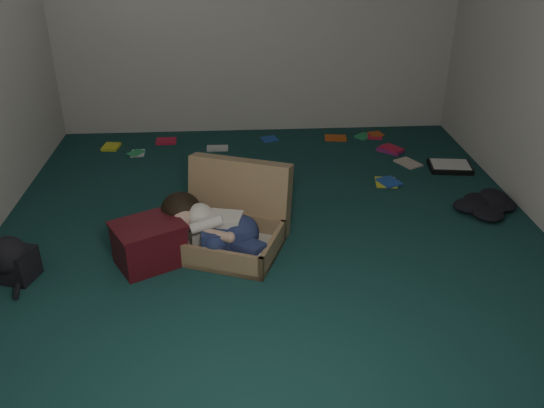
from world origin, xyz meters
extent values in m
plane|color=#133936|center=(0.00, 0.00, 0.00)|extent=(4.50, 4.50, 0.00)
plane|color=silver|center=(0.00, 2.25, 1.30)|extent=(4.50, 0.00, 4.50)
plane|color=silver|center=(0.00, -2.25, 1.30)|extent=(4.50, 0.00, 4.50)
cube|color=#997B54|center=(-0.34, -0.17, 0.09)|extent=(0.89, 0.76, 0.17)
cube|color=beige|center=(-0.34, -0.17, 0.04)|extent=(0.80, 0.68, 0.02)
cube|color=#997B54|center=(-0.21, 0.16, 0.27)|extent=(0.78, 0.48, 0.55)
cube|color=silver|center=(-0.37, -0.18, 0.18)|extent=(0.35, 0.25, 0.23)
sphere|color=tan|center=(-0.60, -0.12, 0.24)|extent=(0.20, 0.20, 0.20)
ellipsoid|color=black|center=(-0.62, -0.05, 0.28)|extent=(0.27, 0.28, 0.23)
ellipsoid|color=navy|center=(-0.21, -0.23, 0.18)|extent=(0.24, 0.28, 0.23)
cube|color=navy|center=(-0.33, -0.30, 0.17)|extent=(0.28, 0.14, 0.15)
cube|color=navy|center=(-0.19, -0.37, 0.14)|extent=(0.28, 0.26, 0.12)
sphere|color=white|center=(-0.08, -0.38, 0.12)|extent=(0.12, 0.12, 0.12)
sphere|color=white|center=(-0.11, -0.45, 0.11)|extent=(0.11, 0.11, 0.11)
cylinder|color=tan|center=(-0.37, -0.33, 0.23)|extent=(0.20, 0.13, 0.07)
cube|color=#470E15|center=(-0.82, -0.28, 0.14)|extent=(0.52, 0.48, 0.28)
cube|color=#470E15|center=(-0.82, -0.28, 0.29)|extent=(0.55, 0.51, 0.02)
cube|color=black|center=(1.70, 1.10, 0.02)|extent=(0.40, 0.32, 0.05)
cube|color=white|center=(1.70, 1.10, 0.05)|extent=(0.36, 0.28, 0.01)
cube|color=yellow|center=(-1.46, 1.82, 0.01)|extent=(0.18, 0.14, 0.02)
cube|color=red|center=(-0.93, 1.95, 0.01)|extent=(0.23, 0.22, 0.02)
cube|color=silver|center=(-0.41, 1.72, 0.01)|extent=(0.18, 0.21, 0.02)
cube|color=#204DAE|center=(0.11, 1.95, 0.01)|extent=(0.19, 0.22, 0.02)
cube|color=#C54E17|center=(0.79, 1.91, 0.01)|extent=(0.23, 0.21, 0.02)
cube|color=#299755|center=(1.09, 1.95, 0.01)|extent=(0.19, 0.15, 0.02)
cube|color=#872169|center=(1.27, 1.55, 0.01)|extent=(0.23, 0.22, 0.02)
cube|color=beige|center=(1.36, 1.25, 0.01)|extent=(0.17, 0.20, 0.02)
cube|color=yellow|center=(1.05, 0.85, 0.01)|extent=(0.20, 0.22, 0.02)
cube|color=red|center=(1.20, 1.95, 0.01)|extent=(0.22, 0.20, 0.02)
cube|color=silver|center=(-1.17, 1.65, 0.01)|extent=(0.20, 0.17, 0.02)
camera|label=1|loc=(-0.23, -3.55, 2.12)|focal=38.00mm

